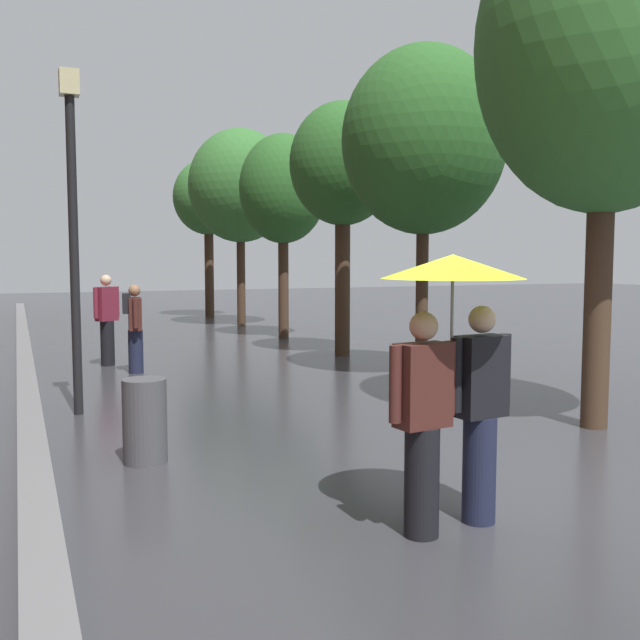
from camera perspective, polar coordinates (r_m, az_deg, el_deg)
The scene contains 13 objects.
ground_plane at distance 6.28m, azimuth 10.59°, elevation -14.26°, with size 80.00×80.00×0.00m, color #38383D.
kerb_strip at distance 15.07m, azimuth -22.33°, elevation -3.03°, with size 0.30×36.00×0.12m, color slate.
street_tree_0 at distance 9.55m, azimuth 21.73°, elevation 19.51°, with size 3.03×3.03×6.50m.
street_tree_1 at distance 12.54m, azimuth 8.22°, elevation 13.84°, with size 2.76×2.76×5.59m.
street_tree_2 at distance 15.16m, azimuth 1.82°, elevation 12.05°, with size 2.21×2.21×5.25m.
street_tree_3 at distance 18.50m, azimuth -2.95°, elevation 10.24°, with size 2.22×2.22×5.17m.
street_tree_4 at distance 22.01m, azimuth -6.34°, elevation 10.48°, with size 3.09×3.09×5.89m.
street_tree_5 at distance 25.22m, azimuth -8.84°, elevation 9.49°, with size 2.39×2.39×5.41m.
couple_under_umbrella at distance 5.47m, azimuth 10.46°, elevation -2.43°, with size 1.15×1.07×2.08m.
street_lamp_post at distance 9.88m, azimuth -18.98°, elevation 7.73°, with size 0.24×0.24×4.43m.
litter_bin at distance 7.50m, azimuth -13.71°, elevation -7.77°, with size 0.44×0.44×0.85m, color #4C4C51.
pedestrian_walking_midground at distance 13.19m, azimuth -14.49°, elevation -0.46°, with size 0.35×0.59×1.58m.
pedestrian_walking_far at distance 14.26m, azimuth -16.52°, elevation 0.05°, with size 0.50×0.41×1.73m.
Camera 1 is at (-3.30, -4.94, 2.06)m, focal length 40.40 mm.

